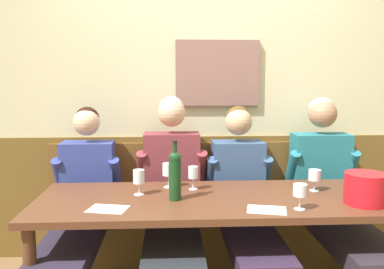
# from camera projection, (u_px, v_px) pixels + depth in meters

# --- Properties ---
(room_wall_back) EXTENTS (6.80, 0.12, 2.80)m
(room_wall_back) POSITION_uv_depth(u_px,v_px,m) (203.00, 84.00, 3.25)
(room_wall_back) COLOR beige
(room_wall_back) RESTS_ON ground
(wood_wainscot_panel) EXTENTS (6.80, 0.03, 0.98)m
(wood_wainscot_panel) POSITION_uv_depth(u_px,v_px,m) (203.00, 195.00, 3.32)
(wood_wainscot_panel) COLOR brown
(wood_wainscot_panel) RESTS_ON ground
(wall_bench) EXTENTS (2.46, 0.42, 0.94)m
(wall_bench) POSITION_uv_depth(u_px,v_px,m) (206.00, 229.00, 3.15)
(wall_bench) COLOR brown
(wall_bench) RESTS_ON ground
(dining_table) EXTENTS (2.16, 0.78, 0.74)m
(dining_table) POSITION_uv_depth(u_px,v_px,m) (215.00, 210.00, 2.45)
(dining_table) COLOR #56311F
(dining_table) RESTS_ON ground
(person_right_seat) EXTENTS (0.49, 1.20, 1.24)m
(person_right_seat) POSITION_uv_depth(u_px,v_px,m) (79.00, 205.00, 2.71)
(person_right_seat) COLOR #353441
(person_right_seat) RESTS_ON ground
(person_center_left_seat) EXTENTS (0.52, 1.20, 1.32)m
(person_center_left_seat) POSITION_uv_depth(u_px,v_px,m) (172.00, 197.00, 2.76)
(person_center_left_seat) COLOR #262D3E
(person_center_left_seat) RESTS_ON ground
(person_left_seat) EXTENTS (0.49, 1.21, 1.24)m
(person_left_seat) POSITION_uv_depth(u_px,v_px,m) (245.00, 200.00, 2.78)
(person_left_seat) COLOR #303536
(person_left_seat) RESTS_ON ground
(person_center_right_seat) EXTENTS (0.53, 1.21, 1.31)m
(person_center_right_seat) POSITION_uv_depth(u_px,v_px,m) (336.00, 196.00, 2.81)
(person_center_right_seat) COLOR #2A373E
(person_center_right_seat) RESTS_ON ground
(ice_bucket) EXTENTS (0.24, 0.24, 0.18)m
(ice_bucket) POSITION_uv_depth(u_px,v_px,m) (366.00, 189.00, 2.30)
(ice_bucket) COLOR red
(ice_bucket) RESTS_ON dining_table
(wine_bottle_amber_mid) EXTENTS (0.07, 0.07, 0.36)m
(wine_bottle_amber_mid) POSITION_uv_depth(u_px,v_px,m) (175.00, 174.00, 2.37)
(wine_bottle_amber_mid) COLOR #153B1B
(wine_bottle_amber_mid) RESTS_ON dining_table
(wine_glass_mid_left) EXTENTS (0.06, 0.06, 0.15)m
(wine_glass_mid_left) POSITION_uv_depth(u_px,v_px,m) (193.00, 174.00, 2.60)
(wine_glass_mid_left) COLOR silver
(wine_glass_mid_left) RESTS_ON dining_table
(wine_glass_center_rear) EXTENTS (0.08, 0.08, 0.14)m
(wine_glass_center_rear) POSITION_uv_depth(u_px,v_px,m) (315.00, 176.00, 2.56)
(wine_glass_center_rear) COLOR silver
(wine_glass_center_rear) RESTS_ON dining_table
(wine_glass_right_end) EXTENTS (0.08, 0.08, 0.16)m
(wine_glass_right_end) POSITION_uv_depth(u_px,v_px,m) (168.00, 170.00, 2.65)
(wine_glass_right_end) COLOR silver
(wine_glass_right_end) RESTS_ON dining_table
(wine_glass_by_bottle) EXTENTS (0.07, 0.07, 0.16)m
(wine_glass_by_bottle) POSITION_uv_depth(u_px,v_px,m) (139.00, 177.00, 2.48)
(wine_glass_by_bottle) COLOR silver
(wine_glass_by_bottle) RESTS_ON dining_table
(wine_glass_mid_right) EXTENTS (0.08, 0.08, 0.14)m
(wine_glass_mid_right) POSITION_uv_depth(u_px,v_px,m) (300.00, 191.00, 2.20)
(wine_glass_mid_right) COLOR silver
(wine_glass_mid_right) RESTS_ON dining_table
(tasting_sheet_left_guest) EXTENTS (0.24, 0.19, 0.00)m
(tasting_sheet_left_guest) POSITION_uv_depth(u_px,v_px,m) (108.00, 209.00, 2.22)
(tasting_sheet_left_guest) COLOR white
(tasting_sheet_left_guest) RESTS_ON dining_table
(tasting_sheet_right_guest) EXTENTS (0.24, 0.19, 0.00)m
(tasting_sheet_right_guest) POSITION_uv_depth(u_px,v_px,m) (267.00, 210.00, 2.20)
(tasting_sheet_right_guest) COLOR white
(tasting_sheet_right_guest) RESTS_ON dining_table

